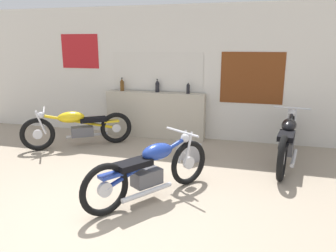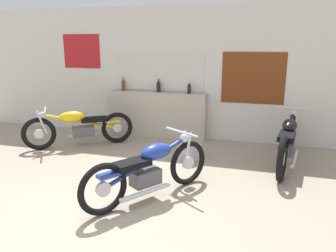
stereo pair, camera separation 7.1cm
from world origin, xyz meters
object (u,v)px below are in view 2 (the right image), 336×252
Objects in this scene: bottle_leftmost at (123,85)px; bottle_left_center at (158,86)px; hard_case_silver at (189,151)px; motorcycle_yellow at (79,127)px; motorcycle_blue at (150,169)px; bottle_center at (189,88)px; motorcycle_black at (288,141)px.

bottle_left_center is (0.82, 0.02, -0.00)m from bottle_leftmost.
bottle_leftmost is 2.40m from hard_case_silver.
motorcycle_yellow is (-1.30, -1.14, -0.72)m from bottle_left_center.
motorcycle_yellow is at bearing 140.16° from motorcycle_blue.
motorcycle_yellow is at bearing -138.83° from bottle_left_center.
motorcycle_yellow is at bearing -113.43° from bottle_leftmost.
motorcycle_blue is (0.12, -2.86, -0.70)m from bottle_center.
motorcycle_blue reaches higher than hard_case_silver.
bottle_leftmost is 0.17× the size of motorcycle_blue.
bottle_center is 2.31m from motorcycle_black.
motorcycle_yellow reaches higher than hard_case_silver.
motorcycle_black is at bearing -22.42° from bottle_left_center.
bottle_leftmost is 3.39m from motorcycle_blue.
bottle_leftmost is 0.13× the size of motorcycle_black.
motorcycle_yellow is 3.82× the size of hard_case_silver.
bottle_leftmost is at bearing -178.88° from bottle_left_center.
motorcycle_yellow is (-0.49, -1.12, -0.72)m from bottle_leftmost.
motorcycle_yellow is 2.30m from hard_case_silver.
bottle_center is 2.95m from motorcycle_blue.
bottle_leftmost reaches higher than motorcycle_yellow.
hard_case_silver is (2.28, -0.15, -0.24)m from motorcycle_yellow.
bottle_left_center is at bearing 127.16° from hard_case_silver.
hard_case_silver is (-1.66, -0.20, -0.27)m from motorcycle_black.
bottle_leftmost is 1.03× the size of bottle_left_center.
motorcycle_blue is (1.63, -2.89, -0.71)m from bottle_leftmost.
bottle_leftmost reaches higher than bottle_left_center.
motorcycle_black is at bearing 44.86° from motorcycle_blue.
bottle_center is 0.53× the size of hard_case_silver.
motorcycle_black is 1.69m from hard_case_silver.
bottle_left_center is 0.59× the size of hard_case_silver.
bottle_center is (1.51, -0.03, -0.02)m from bottle_leftmost.
bottle_left_center is 2.94m from motorcycle_black.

